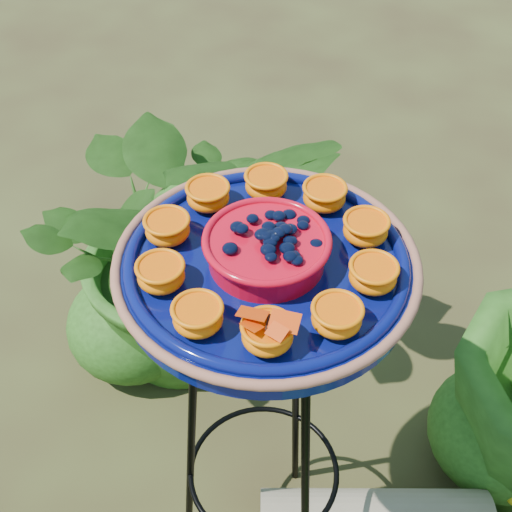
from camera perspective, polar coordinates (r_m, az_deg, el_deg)
name	(u,v)px	position (r m, az deg, el deg)	size (l,w,h in m)	color
tripod_stand	(264,409)	(1.48, 0.68, -12.11)	(0.40, 0.40, 0.95)	black
feeder_dish	(267,262)	(1.16, 0.85, -0.48)	(0.56, 0.56, 0.11)	#060E51
shrub_back_left	(184,235)	(2.02, -5.81, 1.71)	(0.81, 0.70, 0.90)	#204612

